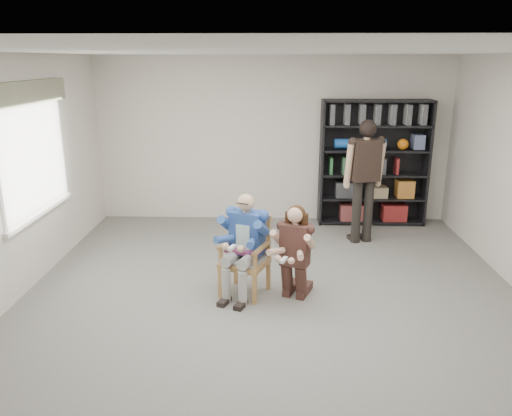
# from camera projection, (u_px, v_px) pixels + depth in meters

# --- Properties ---
(room_shell) EXTENTS (6.00, 7.00, 2.80)m
(room_shell) POSITION_uv_depth(u_px,v_px,m) (274.00, 192.00, 5.18)
(room_shell) COLOR silver
(room_shell) RESTS_ON ground
(floor) EXTENTS (6.00, 7.00, 0.01)m
(floor) POSITION_uv_depth(u_px,v_px,m) (272.00, 313.00, 5.58)
(floor) COLOR #63625C
(floor) RESTS_ON ground
(window_left) EXTENTS (0.16, 2.00, 1.75)m
(window_left) POSITION_uv_depth(u_px,v_px,m) (35.00, 152.00, 6.15)
(window_left) COLOR white
(window_left) RESTS_ON room_shell
(armchair) EXTENTS (0.72, 0.71, 0.96)m
(armchair) POSITION_uv_depth(u_px,v_px,m) (245.00, 256.00, 5.92)
(armchair) COLOR #A26C41
(armchair) RESTS_ON floor
(seated_man) EXTENTS (0.78, 0.90, 1.25)m
(seated_man) POSITION_uv_depth(u_px,v_px,m) (245.00, 245.00, 5.88)
(seated_man) COLOR navy
(seated_man) RESTS_ON floor
(kneeling_woman) EXTENTS (0.73, 0.89, 1.14)m
(kneeling_woman) POSITION_uv_depth(u_px,v_px,m) (294.00, 254.00, 5.76)
(kneeling_woman) COLOR #36201C
(kneeling_woman) RESTS_ON floor
(bookshelf) EXTENTS (1.80, 0.38, 2.10)m
(bookshelf) POSITION_uv_depth(u_px,v_px,m) (374.00, 163.00, 8.37)
(bookshelf) COLOR black
(bookshelf) RESTS_ON floor
(standing_man) EXTENTS (0.64, 0.47, 1.88)m
(standing_man) POSITION_uv_depth(u_px,v_px,m) (364.00, 183.00, 7.51)
(standing_man) COLOR black
(standing_man) RESTS_ON floor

